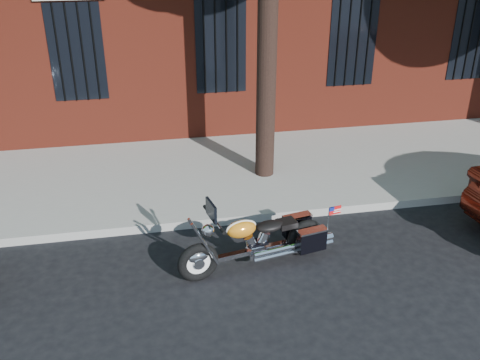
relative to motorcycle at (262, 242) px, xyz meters
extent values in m
plane|color=black|center=(0.21, -0.06, -0.41)|extent=(120.00, 120.00, 0.00)
cube|color=gray|center=(0.21, 1.32, -0.34)|extent=(40.00, 0.16, 0.15)
cube|color=gray|center=(0.21, 3.20, -0.34)|extent=(40.00, 3.60, 0.15)
cube|color=black|center=(0.21, 5.05, 1.79)|extent=(1.10, 0.14, 2.00)
cylinder|color=black|center=(0.21, 4.97, 1.79)|extent=(0.04, 0.04, 2.00)
cylinder|color=black|center=(0.71, 2.84, 2.09)|extent=(0.36, 0.36, 5.00)
torus|color=black|center=(-0.96, -0.19, -0.11)|extent=(0.62, 0.26, 0.61)
torus|color=black|center=(0.72, 0.15, -0.11)|extent=(0.62, 0.26, 0.61)
cylinder|color=white|center=(-0.96, -0.19, -0.11)|extent=(0.45, 0.14, 0.45)
cylinder|color=white|center=(0.72, 0.15, -0.11)|extent=(0.45, 0.14, 0.45)
ellipsoid|color=white|center=(-0.96, -0.19, -0.02)|extent=(0.34, 0.18, 0.17)
ellipsoid|color=orange|center=(0.72, 0.15, 0.00)|extent=(0.34, 0.19, 0.17)
cube|color=white|center=(-0.12, -0.02, -0.13)|extent=(1.35, 0.36, 0.07)
cylinder|color=white|center=(-0.08, -0.01, -0.14)|extent=(0.32, 0.22, 0.29)
cylinder|color=white|center=(0.40, -0.08, -0.13)|extent=(1.12, 0.31, 0.08)
ellipsoid|color=orange|center=(-0.32, -0.06, 0.29)|extent=(0.49, 0.34, 0.26)
ellipsoid|color=black|center=(0.13, 0.03, 0.24)|extent=(0.48, 0.34, 0.14)
cube|color=black|center=(0.65, 0.38, -0.01)|extent=(0.45, 0.23, 0.34)
cube|color=black|center=(0.74, -0.08, -0.01)|extent=(0.45, 0.23, 0.34)
cylinder|color=white|center=(-0.71, -0.14, 0.54)|extent=(0.17, 0.70, 0.03)
sphere|color=white|center=(-0.80, -0.16, 0.38)|extent=(0.21, 0.21, 0.18)
cube|color=black|center=(-0.75, -0.15, 0.69)|extent=(0.11, 0.36, 0.25)
cube|color=red|center=(1.08, -0.05, 0.44)|extent=(0.20, 0.05, 0.13)
camera|label=1|loc=(-1.55, -6.46, 4.24)|focal=40.00mm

